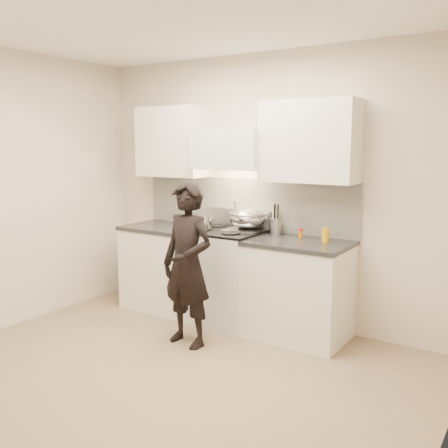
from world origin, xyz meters
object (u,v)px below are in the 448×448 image
object	(u,v)px
stove	(224,275)
person	(188,265)
counter_right	(298,289)
wok	(248,218)
utensil_crock	(276,225)

from	to	relation	value
stove	person	distance (m)	0.75
counter_right	wok	bearing A→B (deg)	167.10
stove	counter_right	size ratio (longest dim) A/B	1.04
wok	utensil_crock	world-z (taller)	wok
wok	utensil_crock	size ratio (longest dim) A/B	1.63
person	wok	bearing A→B (deg)	87.00
wok	person	distance (m)	0.92
person	stove	bearing A→B (deg)	101.40
utensil_crock	wok	bearing A→B (deg)	-171.34
counter_right	wok	size ratio (longest dim) A/B	1.88
stove	wok	xyz separation A→B (m)	(0.20, 0.14, 0.59)
counter_right	utensil_crock	world-z (taller)	utensil_crock
wok	person	world-z (taller)	person
stove	counter_right	xyz separation A→B (m)	(0.83, 0.00, -0.01)
stove	utensil_crock	world-z (taller)	utensil_crock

